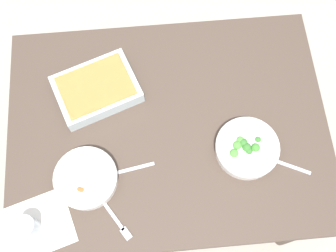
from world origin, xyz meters
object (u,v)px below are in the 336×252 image
at_px(spoon_by_stew, 124,171).
at_px(stew_bowl, 86,178).
at_px(baking_dish, 97,89).
at_px(spoon_by_broccoli, 280,163).
at_px(broccoli_bowl, 247,148).
at_px(fork_on_table, 117,221).
at_px(drink_cup, 27,227).

bearing_deg(spoon_by_stew, stew_bowl, 9.67).
relative_size(baking_dish, spoon_by_broccoli, 2.15).
relative_size(broccoli_bowl, fork_on_table, 1.46).
height_order(drink_cup, spoon_by_broccoli, drink_cup).
relative_size(spoon_by_stew, spoon_by_broccoli, 1.06).
distance_m(drink_cup, spoon_by_broccoli, 0.91).
relative_size(broccoli_bowl, spoon_by_broccoli, 1.40).
xyz_separation_m(spoon_by_stew, spoon_by_broccoli, (-0.57, 0.02, 0.00)).
bearing_deg(broccoli_bowl, spoon_by_broccoli, 154.17).
height_order(stew_bowl, baking_dish, same).
bearing_deg(stew_bowl, broccoli_bowl, -173.98).
xyz_separation_m(baking_dish, spoon_by_stew, (-0.08, 0.32, -0.03)).
height_order(baking_dish, fork_on_table, baking_dish).
bearing_deg(broccoli_bowl, baking_dish, -27.95).
bearing_deg(stew_bowl, spoon_by_broccoli, -179.69).
xyz_separation_m(stew_bowl, spoon_by_broccoli, (-0.70, -0.00, -0.03)).
relative_size(stew_bowl, fork_on_table, 1.42).
bearing_deg(stew_bowl, spoon_by_stew, -170.33).
bearing_deg(spoon_by_stew, broccoli_bowl, -175.05).
xyz_separation_m(spoon_by_broccoli, fork_on_table, (0.60, 0.16, -0.00)).
height_order(spoon_by_stew, fork_on_table, spoon_by_stew).
height_order(drink_cup, spoon_by_stew, drink_cup).
bearing_deg(stew_bowl, fork_on_table, 122.92).
bearing_deg(fork_on_table, spoon_by_broccoli, -165.28).
xyz_separation_m(broccoli_bowl, baking_dish, (0.53, -0.28, 0.00)).
bearing_deg(spoon_by_broccoli, spoon_by_stew, -1.86).
xyz_separation_m(stew_bowl, broccoli_bowl, (-0.58, -0.06, -0.00)).
height_order(stew_bowl, drink_cup, drink_cup).
xyz_separation_m(baking_dish, fork_on_table, (-0.05, 0.50, -0.03)).
xyz_separation_m(baking_dish, spoon_by_broccoli, (-0.65, 0.34, -0.03)).
distance_m(broccoli_bowl, spoon_by_broccoli, 0.13).
distance_m(baking_dish, spoon_by_broccoli, 0.73).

